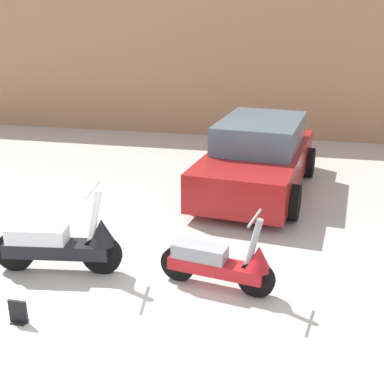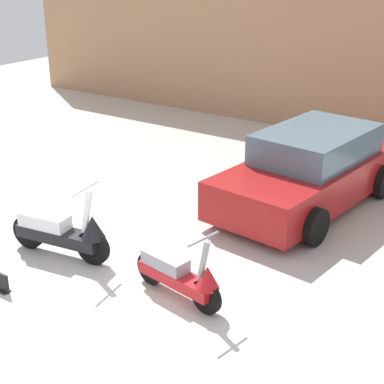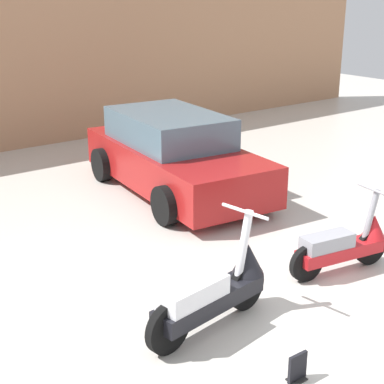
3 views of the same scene
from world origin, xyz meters
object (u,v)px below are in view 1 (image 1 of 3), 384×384
scooter_front_left (63,243)px  placard_near_left_scooter (18,313)px  car_rear_left (258,157)px  scooter_front_right (221,262)px

scooter_front_left → placard_near_left_scooter: bearing=-97.2°
scooter_front_left → car_rear_left: 4.17m
scooter_front_left → car_rear_left: (2.07, 3.61, 0.21)m
scooter_front_right → car_rear_left: bearing=98.2°
scooter_front_left → car_rear_left: bearing=51.8°
scooter_front_left → car_rear_left: size_ratio=0.41×
scooter_front_left → scooter_front_right: size_ratio=1.15×
scooter_front_right → scooter_front_left: bearing=-169.9°
scooter_front_right → placard_near_left_scooter: bearing=-140.6°
scooter_front_right → car_rear_left: (0.09, 3.60, 0.27)m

